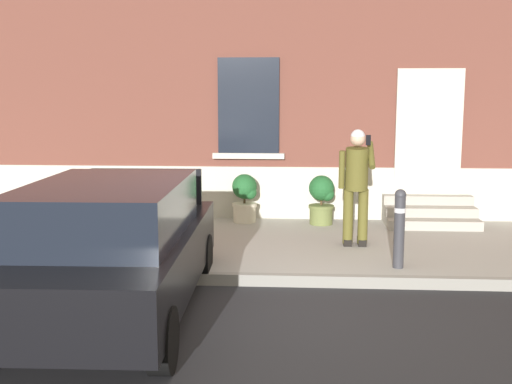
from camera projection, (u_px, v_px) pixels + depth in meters
ground_plane at (254, 310)px, 7.06m from camera, size 80.00×80.00×0.00m
sidewalk at (266, 245)px, 9.81m from camera, size 24.00×3.60×0.15m
curb_edge at (259, 280)px, 7.97m from camera, size 24.00×0.12×0.15m
building_facade at (273, 22)px, 11.69m from camera, size 24.00×1.52×7.50m
entrance_stoop at (429, 213)px, 11.00m from camera, size 1.56×0.96×0.48m
hatchback_car_black at (112, 246)px, 6.75m from camera, size 1.87×4.10×1.50m
bollard_near_person at (399, 226)px, 8.17m from camera, size 0.15×0.15×1.04m
person_on_phone at (356, 180)px, 9.27m from camera, size 0.51×0.47×1.75m
planter_charcoal at (94, 198)px, 11.02m from camera, size 0.44×0.44×0.86m
planter_cream at (245, 197)px, 11.12m from camera, size 0.44×0.44×0.86m
planter_olive at (322, 199)px, 10.94m from camera, size 0.44×0.44×0.86m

